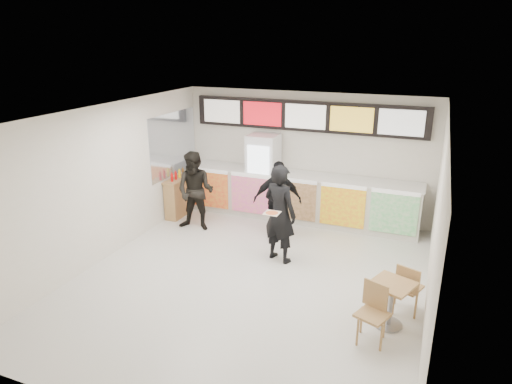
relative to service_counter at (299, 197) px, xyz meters
The scene contains 15 objects.
floor 3.15m from the service_counter, 90.00° to the right, with size 7.00×7.00×0.00m, color beige.
ceiling 3.93m from the service_counter, 90.00° to the right, with size 7.00×7.00×0.00m, color white.
wall_back 1.01m from the service_counter, 90.00° to the left, with size 6.00×6.00×0.00m, color silver.
wall_left 4.41m from the service_counter, 134.13° to the right, with size 7.00×7.00×0.00m, color silver.
wall_right 4.41m from the service_counter, 45.87° to the right, with size 7.00×7.00×0.00m, color silver.
service_counter is the anchor object (origin of this frame).
menu_board 1.90m from the service_counter, 90.00° to the left, with size 5.50×0.14×0.70m.
drinks_fridge 1.03m from the service_counter, behind, with size 0.70×0.67×2.00m.
mirror_panel 3.28m from the service_counter, 167.87° to the right, with size 0.01×2.00×1.50m, color #B2B7BF.
customer_main 2.20m from the service_counter, 83.64° to the right, with size 0.71×0.47×1.95m, color black.
customer_left 2.47m from the service_counter, 145.23° to the right, with size 0.88×0.68×1.81m, color black.
customer_mid 1.27m from the service_counter, 96.27° to the right, with size 1.02×0.43×1.75m, color black.
pizza_slice 2.68m from the service_counter, 84.73° to the right, with size 0.36×0.36×0.02m.
cafe_table 4.38m from the service_counter, 55.18° to the right, with size 0.92×1.52×0.86m.
condiment_ledge 2.95m from the service_counter, 163.31° to the right, with size 0.34×0.85×1.13m.
Camera 1 is at (2.83, -6.77, 4.17)m, focal length 32.00 mm.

